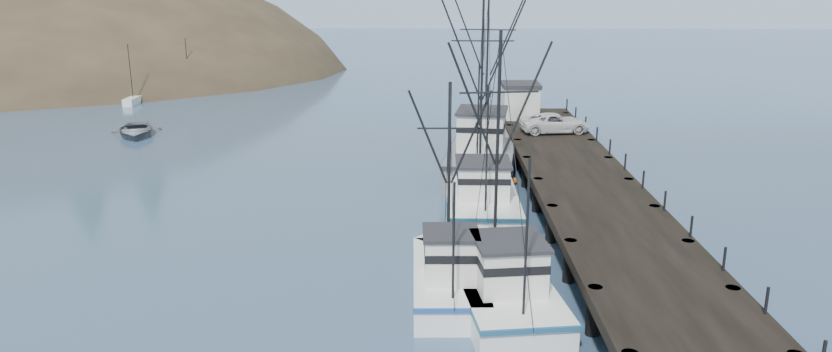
{
  "coord_description": "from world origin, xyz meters",
  "views": [
    {
      "loc": [
        4.94,
        -25.0,
        13.68
      ],
      "look_at": [
        4.4,
        14.63,
        2.5
      ],
      "focal_mm": 32.0,
      "sensor_mm": 36.0,
      "label": 1
    }
  ],
  "objects": [
    {
      "name": "moored_sailboats",
      "position": [
        -30.42,
        58.88,
        0.33
      ],
      "size": [
        24.45,
        17.47,
        6.35
      ],
      "color": "white",
      "rests_on": "ground"
    },
    {
      "name": "trawler_far",
      "position": [
        8.16,
        16.75,
        0.82
      ],
      "size": [
        4.24,
        12.63,
        12.77
      ],
      "color": "white",
      "rests_on": "ground"
    },
    {
      "name": "motorboat",
      "position": [
        -19.58,
        35.76,
        0.0
      ],
      "size": [
        5.83,
        6.9,
        1.22
      ],
      "primitive_type": "imported",
      "rotation": [
        0.0,
        0.0,
        0.32
      ],
      "color": "slate",
      "rests_on": "ground"
    },
    {
      "name": "work_vessel",
      "position": [
        8.98,
        25.48,
        1.23
      ],
      "size": [
        6.26,
        14.84,
        12.46
      ],
      "color": "slate",
      "rests_on": "ground"
    },
    {
      "name": "trawler_near",
      "position": [
        8.08,
        4.16,
        0.82
      ],
      "size": [
        4.96,
        11.54,
        11.59
      ],
      "color": "white",
      "rests_on": "ground"
    },
    {
      "name": "ground",
      "position": [
        0.0,
        0.0,
        0.0
      ],
      "size": [
        400.0,
        400.0,
        0.0
      ],
      "primitive_type": "plane",
      "color": "#314C6E",
      "rests_on": "ground"
    },
    {
      "name": "distant_ridge_far",
      "position": [
        -40.0,
        185.0,
        0.0
      ],
      "size": [
        180.0,
        25.0,
        18.0
      ],
      "primitive_type": "cube",
      "color": "silver",
      "rests_on": "ground"
    },
    {
      "name": "distant_ridge",
      "position": [
        10.0,
        170.0,
        0.0
      ],
      "size": [
        360.0,
        40.0,
        26.0
      ],
      "primitive_type": "cube",
      "color": "#9EB2C6",
      "rests_on": "ground"
    },
    {
      "name": "trawler_mid",
      "position": [
        5.95,
        4.77,
        0.82
      ],
      "size": [
        3.25,
        9.22,
        9.46
      ],
      "color": "white",
      "rests_on": "ground"
    },
    {
      "name": "pickup_truck",
      "position": [
        14.4,
        28.35,
        2.71
      ],
      "size": [
        5.36,
        2.99,
        1.42
      ],
      "primitive_type": "imported",
      "rotation": [
        0.0,
        0.0,
        1.7
      ],
      "color": "silver",
      "rests_on": "pier"
    },
    {
      "name": "pier_shed",
      "position": [
        12.5,
        34.0,
        3.42
      ],
      "size": [
        3.0,
        3.2,
        2.8
      ],
      "color": "silver",
      "rests_on": "pier"
    },
    {
      "name": "pier",
      "position": [
        14.0,
        16.0,
        1.69
      ],
      "size": [
        6.0,
        44.0,
        2.0
      ],
      "color": "black",
      "rests_on": "ground"
    }
  ]
}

